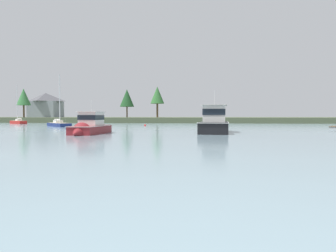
{
  "coord_description": "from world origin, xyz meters",
  "views": [
    {
      "loc": [
        11.61,
        -12.25,
        1.85
      ],
      "look_at": [
        7.03,
        29.08,
        0.51
      ],
      "focal_mm": 32.79,
      "sensor_mm": 36.0,
      "label": 1
    }
  ],
  "objects_px": {
    "cruiser_black": "(214,125)",
    "cruiser_maroon": "(89,128)",
    "sailboat_red": "(18,123)",
    "sailboat_navy": "(59,125)",
    "mooring_buoy_red": "(145,125)"
  },
  "relations": [
    {
      "from": "sailboat_red",
      "to": "cruiser_maroon",
      "type": "xyz_separation_m",
      "value": [
        32.61,
        -39.12,
        0.36
      ]
    },
    {
      "from": "cruiser_black",
      "to": "cruiser_maroon",
      "type": "xyz_separation_m",
      "value": [
        -13.13,
        -5.53,
        -0.2
      ]
    },
    {
      "from": "mooring_buoy_red",
      "to": "sailboat_navy",
      "type": "bearing_deg",
      "value": -158.43
    },
    {
      "from": "sailboat_red",
      "to": "cruiser_maroon",
      "type": "height_order",
      "value": "sailboat_red"
    },
    {
      "from": "mooring_buoy_red",
      "to": "cruiser_black",
      "type": "bearing_deg",
      "value": -60.66
    },
    {
      "from": "sailboat_navy",
      "to": "mooring_buoy_red",
      "type": "xyz_separation_m",
      "value": [
        14.61,
        5.77,
        -0.14
      ]
    },
    {
      "from": "sailboat_navy",
      "to": "sailboat_red",
      "type": "relative_size",
      "value": 0.95
    },
    {
      "from": "cruiser_black",
      "to": "mooring_buoy_red",
      "type": "xyz_separation_m",
      "value": [
        -12.31,
        21.91,
        -0.7
      ]
    },
    {
      "from": "cruiser_black",
      "to": "cruiser_maroon",
      "type": "relative_size",
      "value": 1.39
    },
    {
      "from": "cruiser_maroon",
      "to": "mooring_buoy_red",
      "type": "bearing_deg",
      "value": 88.31
    },
    {
      "from": "sailboat_navy",
      "to": "cruiser_maroon",
      "type": "xyz_separation_m",
      "value": [
        13.79,
        -21.67,
        0.36
      ]
    },
    {
      "from": "sailboat_navy",
      "to": "mooring_buoy_red",
      "type": "bearing_deg",
      "value": 21.57
    },
    {
      "from": "sailboat_navy",
      "to": "cruiser_maroon",
      "type": "relative_size",
      "value": 1.24
    },
    {
      "from": "cruiser_black",
      "to": "cruiser_maroon",
      "type": "bearing_deg",
      "value": -157.14
    },
    {
      "from": "sailboat_navy",
      "to": "sailboat_red",
      "type": "distance_m",
      "value": 25.66
    }
  ]
}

